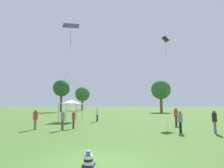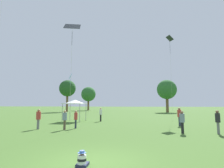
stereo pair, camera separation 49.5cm
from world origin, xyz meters
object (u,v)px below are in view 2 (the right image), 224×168
at_px(seated_toddler, 82,160).
at_px(distant_tree_2, 88,94).
at_px(person_standing_1, 38,117).
at_px(person_standing_3, 182,120).
at_px(kite_4, 70,77).
at_px(distant_tree_0, 167,90).
at_px(distant_tree_1, 67,89).
at_px(person_standing_2, 76,118).
at_px(person_standing_4, 218,120).
at_px(kite_0, 170,41).
at_px(person_standing_6, 65,118).
at_px(person_standing_5, 101,113).
at_px(person_standing_0, 179,115).
at_px(canopy_tent, 75,102).
at_px(kite_1, 72,28).

relative_size(seated_toddler, distant_tree_2, 0.07).
relative_size(person_standing_1, person_standing_3, 1.04).
distance_m(kite_4, distant_tree_0, 29.73).
bearing_deg(distant_tree_1, seated_toddler, -65.88).
relative_size(person_standing_2, person_standing_4, 0.92).
distance_m(person_standing_3, kite_0, 15.22).
distance_m(person_standing_2, kite_4, 13.48).
relative_size(seated_toddler, person_standing_6, 0.34).
bearing_deg(person_standing_2, person_standing_5, -107.29).
height_order(seated_toddler, person_standing_0, person_standing_0).
bearing_deg(canopy_tent, kite_1, -71.31).
xyz_separation_m(person_standing_5, kite_1, (-0.54, -8.77, 7.57)).
height_order(person_standing_2, person_standing_4, person_standing_4).
distance_m(person_standing_1, person_standing_5, 8.63).
height_order(person_standing_0, person_standing_1, person_standing_0).
bearing_deg(person_standing_1, person_standing_4, -146.07).
height_order(person_standing_6, kite_4, kite_4).
bearing_deg(person_standing_3, kite_1, -36.91).
relative_size(person_standing_2, distant_tree_1, 0.18).
bearing_deg(kite_1, person_standing_5, 115.72).
xyz_separation_m(person_standing_1, person_standing_4, (14.61, -0.24, 0.01)).
bearing_deg(person_standing_1, kite_4, -44.96).
xyz_separation_m(person_standing_0, distant_tree_1, (-24.79, 29.17, 5.63)).
distance_m(kite_0, distant_tree_0, 25.18).
height_order(kite_4, distant_tree_2, distant_tree_2).
bearing_deg(person_standing_3, kite_4, -83.24).
bearing_deg(distant_tree_1, kite_4, -65.63).
relative_size(person_standing_4, kite_0, 0.15).
bearing_deg(distant_tree_0, kite_1, -109.55).
distance_m(kite_1, kite_4, 14.48).
height_order(person_standing_3, kite_0, kite_0).
bearing_deg(canopy_tent, person_standing_2, -67.93).
xyz_separation_m(distant_tree_1, distant_tree_2, (2.55, 12.70, -0.98)).
xyz_separation_m(person_standing_3, canopy_tent, (-11.50, 7.46, 1.48)).
xyz_separation_m(person_standing_3, distant_tree_0, (4.25, 35.67, 5.17)).
distance_m(person_standing_6, kite_0, 18.53).
bearing_deg(person_standing_4, distant_tree_2, 81.55).
height_order(person_standing_0, kite_1, kite_1).
distance_m(seated_toddler, canopy_tent, 16.82).
height_order(seated_toddler, kite_0, kite_0).
relative_size(person_standing_6, canopy_tent, 0.61).
xyz_separation_m(seated_toddler, person_standing_5, (-2.93, 15.95, 0.81)).
xyz_separation_m(person_standing_6, distant_tree_2, (-11.85, 46.37, 4.75)).
xyz_separation_m(kite_1, distant_tree_0, (12.95, 36.47, -2.45)).
bearing_deg(kite_4, person_standing_4, 74.97).
relative_size(kite_1, distant_tree_1, 1.00).
xyz_separation_m(person_standing_1, kite_4, (-2.18, 12.13, 5.48)).
height_order(person_standing_4, kite_4, kite_4).
bearing_deg(seated_toddler, person_standing_5, 99.71).
relative_size(seated_toddler, distant_tree_0, 0.06).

